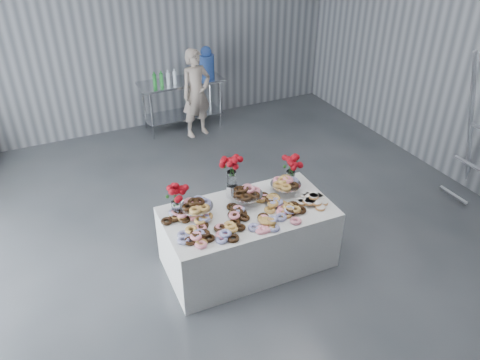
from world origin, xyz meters
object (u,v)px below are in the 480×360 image
object	(u,v)px
prep_table	(182,96)
water_jug	(206,63)
display_table	(248,237)
person	(196,93)

from	to	relation	value
prep_table	water_jug	size ratio (longest dim) A/B	2.71
display_table	prep_table	world-z (taller)	prep_table
water_jug	person	bearing A→B (deg)	-132.57
display_table	person	distance (m)	3.57
display_table	prep_table	bearing A→B (deg)	81.50
display_table	water_jug	distance (m)	4.09
water_jug	person	size ratio (longest dim) A/B	0.36
water_jug	person	world-z (taller)	person
person	water_jug	bearing A→B (deg)	35.70
display_table	water_jug	xyz separation A→B (m)	(1.08, 3.87, 0.77)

